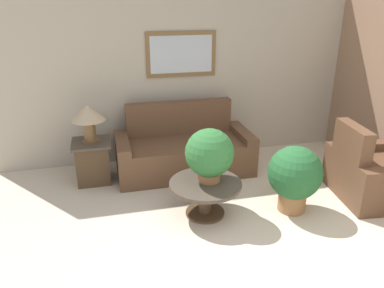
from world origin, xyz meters
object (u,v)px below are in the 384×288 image
(couch_main, at_px, (184,151))
(table_lamp, at_px, (88,116))
(armchair, at_px, (372,175))
(side_table, at_px, (93,161))
(coffee_table, at_px, (205,191))
(potted_plant_floor, at_px, (295,175))
(potted_plant_on_table, at_px, (209,154))

(couch_main, distance_m, table_lamp, 1.44)
(armchair, height_order, side_table, armchair)
(side_table, xyz_separation_m, table_lamp, (-0.00, 0.00, 0.65))
(coffee_table, bearing_deg, couch_main, 89.20)
(armchair, relative_size, table_lamp, 2.20)
(coffee_table, height_order, potted_plant_floor, potted_plant_floor)
(side_table, height_order, potted_plant_on_table, potted_plant_on_table)
(table_lamp, xyz_separation_m, potted_plant_on_table, (1.33, -1.16, -0.20))
(table_lamp, relative_size, potted_plant_floor, 0.63)
(coffee_table, bearing_deg, potted_plant_floor, -8.70)
(potted_plant_floor, bearing_deg, couch_main, 126.57)
(table_lamp, distance_m, potted_plant_on_table, 1.78)
(coffee_table, xyz_separation_m, table_lamp, (-1.28, 1.20, 0.65))
(table_lamp, relative_size, potted_plant_on_table, 0.82)
(side_table, distance_m, potted_plant_floor, 2.70)
(couch_main, distance_m, coffee_table, 1.23)
(table_lamp, bearing_deg, coffee_table, -43.30)
(couch_main, bearing_deg, coffee_table, -90.80)
(side_table, bearing_deg, potted_plant_floor, -30.43)
(couch_main, height_order, potted_plant_floor, couch_main)
(couch_main, bearing_deg, table_lamp, -179.10)
(couch_main, xyz_separation_m, potted_plant_on_table, (0.04, -1.18, 0.44))
(armchair, bearing_deg, potted_plant_on_table, 93.42)
(potted_plant_floor, bearing_deg, side_table, 149.57)
(side_table, distance_m, potted_plant_on_table, 1.82)
(side_table, distance_m, table_lamp, 0.65)
(couch_main, relative_size, potted_plant_floor, 2.37)
(armchair, relative_size, potted_plant_floor, 1.38)
(potted_plant_on_table, distance_m, potted_plant_floor, 1.05)
(side_table, bearing_deg, coffee_table, -43.30)
(coffee_table, relative_size, potted_plant_on_table, 1.34)
(potted_plant_on_table, relative_size, potted_plant_floor, 0.77)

